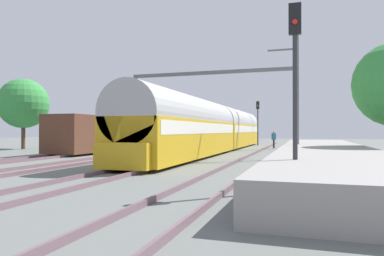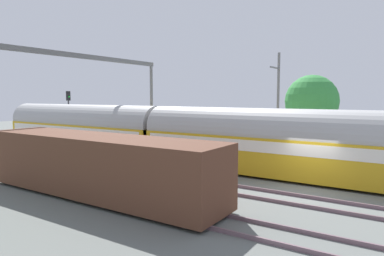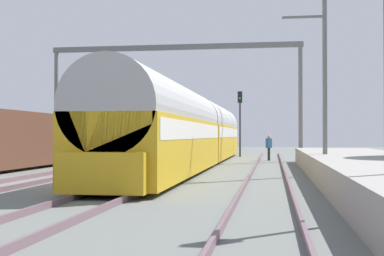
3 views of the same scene
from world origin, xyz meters
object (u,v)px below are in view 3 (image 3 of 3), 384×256
Objects in this scene: passenger_train at (193,131)px; catenary_gantry at (174,73)px; railway_signal_far at (240,115)px; freight_car at (24,140)px; person_crossing at (269,145)px.

passenger_train is 7.33m from catenary_gantry.
catenary_gantry reaches higher than railway_signal_far.
freight_car is 16.07m from person_crossing.
railway_signal_far is at bearing 56.14° from freight_car.
railway_signal_far is 8.20m from catenary_gantry.
railway_signal_far is at bearing 58.51° from catenary_gantry.
freight_car is 7.51× the size of person_crossing.
railway_signal_far is at bearing -123.00° from person_crossing.
person_crossing is at bearing 37.40° from freight_car.
person_crossing is 0.10× the size of catenary_gantry.
railway_signal_far reaches higher than passenger_train.
passenger_train reaches higher than person_crossing.
passenger_train is 1.91× the size of catenary_gantry.
person_crossing is 0.33× the size of railway_signal_far.
person_crossing is at bearing 6.94° from catenary_gantry.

